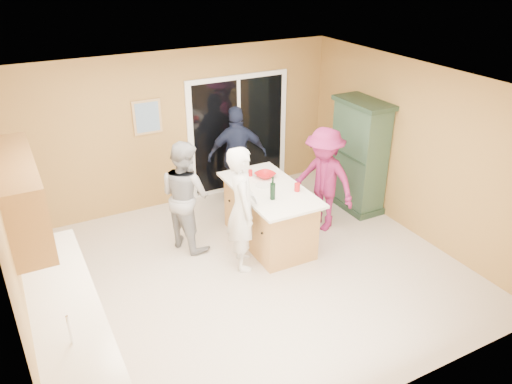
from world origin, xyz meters
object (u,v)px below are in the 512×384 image
green_hutch (359,157)px  woman_navy (237,156)px  woman_magenta (324,180)px  woman_white (242,209)px  kitchen_island (269,217)px  woman_grey (185,195)px

green_hutch → woman_navy: green_hutch is taller
woman_navy → woman_magenta: woman_navy is taller
green_hutch → woman_white: green_hutch is taller
woman_navy → woman_magenta: size_ratio=1.03×
woman_white → woman_magenta: (1.56, 0.35, -0.06)m
kitchen_island → woman_grey: (-1.11, 0.49, 0.40)m
woman_grey → woman_navy: bearing=-75.9°
kitchen_island → green_hutch: green_hutch is taller
woman_grey → woman_magenta: (2.06, -0.50, 0.01)m
kitchen_island → woman_white: size_ratio=0.97×
green_hutch → woman_navy: size_ratio=1.09×
kitchen_island → woman_white: woman_white is taller
kitchen_island → woman_magenta: 1.03m
woman_white → woman_grey: 0.98m
green_hutch → woman_navy: 2.02m
woman_grey → woman_navy: 1.59m
kitchen_island → green_hutch: size_ratio=0.92×
woman_grey → woman_magenta: 2.12m
green_hutch → woman_magenta: (-0.92, -0.32, -0.08)m
green_hutch → woman_white: (-2.49, -0.67, -0.03)m
green_hutch → woman_grey: 2.99m
green_hutch → woman_white: bearing=-164.9°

